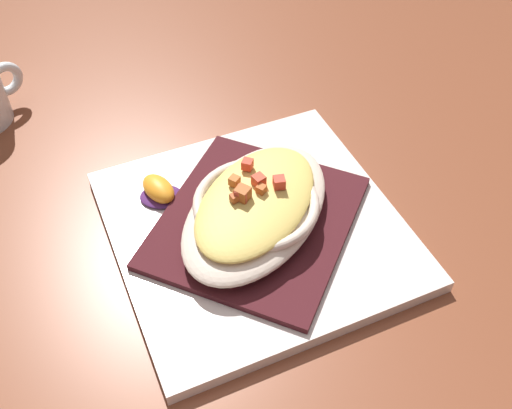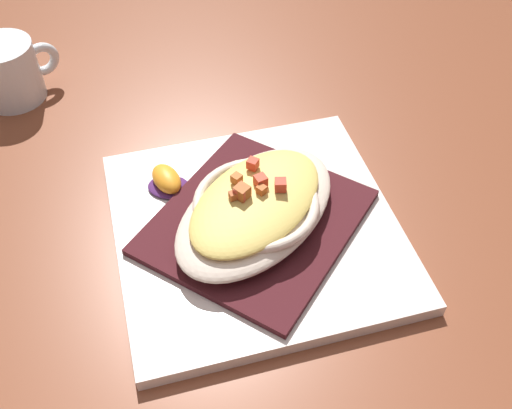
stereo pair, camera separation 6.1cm
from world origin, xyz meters
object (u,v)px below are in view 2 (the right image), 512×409
object	(u,v)px
square_plate	(256,229)
coffee_mug	(10,74)
orange_garnish	(167,181)
gratin_dish	(256,206)

from	to	relation	value
square_plate	coffee_mug	size ratio (longest dim) A/B	2.67
square_plate	orange_garnish	bearing A→B (deg)	-44.92
square_plate	coffee_mug	xyz separation A→B (m)	(0.24, -0.32, 0.03)
square_plate	orange_garnish	size ratio (longest dim) A/B	4.95
orange_garnish	coffee_mug	xyz separation A→B (m)	(0.16, -0.24, 0.01)
gratin_dish	coffee_mug	distance (m)	0.40
square_plate	gratin_dish	size ratio (longest dim) A/B	1.21
gratin_dish	orange_garnish	world-z (taller)	gratin_dish
gratin_dish	coffee_mug	xyz separation A→B (m)	(0.24, -0.32, -0.01)
square_plate	orange_garnish	xyz separation A→B (m)	(0.08, -0.08, 0.02)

